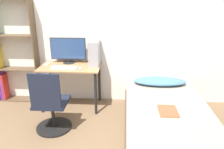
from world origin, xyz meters
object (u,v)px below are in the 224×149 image
at_px(bookshelf, 8,54).
at_px(bed, 166,119).
at_px(monitor, 68,50).
at_px(pc_tower, 95,53).
at_px(office_chair, 51,109).
at_px(keyboard, 64,68).

distance_m(bookshelf, bed, 2.87).
bearing_deg(monitor, pc_tower, -9.98).
distance_m(bookshelf, monitor, 1.08).
height_order(office_chair, keyboard, office_chair).
bearing_deg(bookshelf, keyboard, -16.09).
relative_size(office_chair, keyboard, 2.21).
height_order(office_chair, monitor, monitor).
distance_m(bed, keyboard, 1.75).
xyz_separation_m(bookshelf, office_chair, (1.03, -0.95, -0.53)).
height_order(office_chair, pc_tower, pc_tower).
xyz_separation_m(bookshelf, keyboard, (1.08, -0.31, -0.13)).
distance_m(bed, monitor, 1.95).
distance_m(bookshelf, pc_tower, 1.55).
bearing_deg(keyboard, bed, -20.05).
bearing_deg(monitor, bed, -29.23).
xyz_separation_m(bed, keyboard, (-1.57, 0.57, 0.54)).
relative_size(bookshelf, pc_tower, 4.38).
bearing_deg(bookshelf, office_chair, -42.59).
bearing_deg(bed, bookshelf, 161.55).
height_order(bookshelf, pc_tower, bookshelf).
bearing_deg(keyboard, monitor, 90.42).
xyz_separation_m(bookshelf, pc_tower, (1.55, -0.09, 0.06)).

